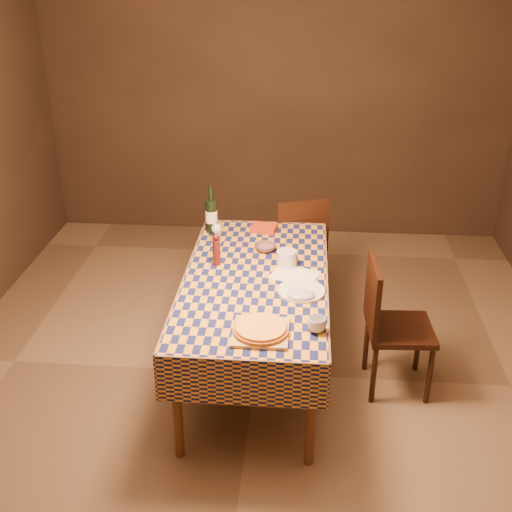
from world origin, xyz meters
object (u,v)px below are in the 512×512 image
at_px(pizza, 261,329).
at_px(bowl, 265,248).
at_px(cutting_board, 261,332).
at_px(chair_far, 298,243).
at_px(chair_right, 388,320).
at_px(dining_table, 255,287).
at_px(white_plate, 301,291).
at_px(wine_bottle, 211,215).

xyz_separation_m(pizza, bowl, (-0.05, 1.06, -0.01)).
xyz_separation_m(cutting_board, chair_far, (0.18, 1.74, -0.26)).
bearing_deg(chair_right, dining_table, 176.36).
height_order(dining_table, cutting_board, cutting_board).
xyz_separation_m(pizza, chair_far, (0.18, 1.74, -0.28)).
distance_m(dining_table, cutting_board, 0.67).
relative_size(white_plate, chair_right, 0.32).
bearing_deg(wine_bottle, dining_table, -60.97).
distance_m(white_plate, chair_far, 1.28).
bearing_deg(wine_bottle, chair_right, -30.82).
bearing_deg(chair_right, cutting_board, -142.50).
relative_size(cutting_board, wine_bottle, 0.88).
relative_size(pizza, chair_right, 0.42).
bearing_deg(cutting_board, chair_right, 37.50).
bearing_deg(wine_bottle, bowl, -34.72).
xyz_separation_m(cutting_board, white_plate, (0.22, 0.49, -0.00)).
distance_m(cutting_board, chair_far, 1.77).
height_order(wine_bottle, chair_right, wine_bottle).
xyz_separation_m(pizza, chair_right, (0.79, 0.61, -0.28)).
distance_m(pizza, chair_right, 1.03).
xyz_separation_m(white_plate, chair_right, (0.57, 0.12, -0.26)).
xyz_separation_m(dining_table, chair_right, (0.87, -0.06, -0.17)).
xyz_separation_m(cutting_board, bowl, (-0.05, 1.06, 0.01)).
xyz_separation_m(bowl, white_plate, (0.26, -0.58, -0.01)).
height_order(pizza, chair_far, chair_far).
distance_m(dining_table, chair_right, 0.89).
height_order(cutting_board, bowl, bowl).
height_order(cutting_board, wine_bottle, wine_bottle).
distance_m(bowl, chair_right, 0.99).
relative_size(dining_table, white_plate, 6.21).
height_order(pizza, wine_bottle, wine_bottle).
relative_size(white_plate, chair_far, 0.32).
height_order(dining_table, chair_far, chair_far).
bearing_deg(white_plate, chair_far, 91.79).
bearing_deg(chair_far, chair_right, -61.69).
bearing_deg(bowl, pizza, -87.49).
bearing_deg(dining_table, chair_far, 76.34).
bearing_deg(bowl, chair_right, -28.71).
distance_m(bowl, white_plate, 0.63).
distance_m(cutting_board, pizza, 0.02).
relative_size(cutting_board, pizza, 0.79).
bearing_deg(dining_table, chair_right, -3.64).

